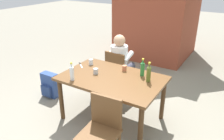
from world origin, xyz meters
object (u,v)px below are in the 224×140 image
object	(u,v)px
chair_far_left	(118,70)
cup_steel	(96,71)
bottle_clear	(72,72)
cup_glass	(91,62)
bottle_olive	(149,73)
table_knife	(81,65)
chair_near_right	(102,128)
person_in_white_shirt	(121,60)
dining_table	(112,82)
backpack_by_near_side	(50,85)
brick_kiosk	(159,2)
bottle_green	(142,68)
cup_terracotta	(124,68)

from	to	relation	value
chair_far_left	cup_steel	size ratio (longest dim) A/B	9.76
chair_far_left	cup_steel	world-z (taller)	chair_far_left
bottle_clear	cup_glass	xyz separation A→B (m)	(-0.12, 0.62, -0.07)
bottle_olive	cup_steel	xyz separation A→B (m)	(-0.81, -0.19, -0.09)
table_knife	chair_near_right	bearing A→B (deg)	-41.35
chair_far_left	person_in_white_shirt	distance (m)	0.20
chair_far_left	cup_steel	bearing A→B (deg)	-85.05
dining_table	cup_steel	size ratio (longest dim) A/B	17.40
cup_steel	table_knife	world-z (taller)	cup_steel
table_knife	backpack_by_near_side	xyz separation A→B (m)	(-0.68, -0.14, -0.53)
person_in_white_shirt	brick_kiosk	bearing A→B (deg)	95.24
cup_steel	table_knife	bearing A→B (deg)	160.10
bottle_clear	backpack_by_near_side	xyz separation A→B (m)	(-0.94, 0.37, -0.65)
chair_far_left	bottle_olive	xyz separation A→B (m)	(0.88, -0.64, 0.40)
chair_near_right	person_in_white_shirt	bearing A→B (deg)	111.99
cup_glass	backpack_by_near_side	distance (m)	1.04
dining_table	chair_far_left	size ratio (longest dim) A/B	1.78
chair_far_left	brick_kiosk	bearing A→B (deg)	94.89
person_in_white_shirt	bottle_olive	world-z (taller)	person_in_white_shirt
table_knife	brick_kiosk	distance (m)	3.33
backpack_by_near_side	person_in_white_shirt	bearing A→B (deg)	41.43
bottle_clear	dining_table	bearing A→B (deg)	40.19
bottle_clear	brick_kiosk	bearing A→B (deg)	91.83
bottle_green	bottle_olive	xyz separation A→B (m)	(0.16, -0.13, 0.01)
dining_table	bottle_green	world-z (taller)	bottle_green
person_in_white_shirt	backpack_by_near_side	size ratio (longest dim) A/B	2.47
chair_near_right	cup_steel	size ratio (longest dim) A/B	9.76
chair_near_right	bottle_green	size ratio (longest dim) A/B	3.09
bottle_olive	bottle_green	bearing A→B (deg)	139.57
cup_glass	brick_kiosk	distance (m)	3.21
chair_near_right	cup_glass	size ratio (longest dim) A/B	8.94
bottle_clear	table_knife	bearing A→B (deg)	116.86
bottle_olive	cup_steel	world-z (taller)	bottle_olive
dining_table	bottle_green	distance (m)	0.51
bottle_clear	cup_glass	world-z (taller)	bottle_clear
chair_near_right	cup_terracotta	world-z (taller)	chair_near_right
chair_far_left	chair_near_right	distance (m)	1.75
brick_kiosk	cup_terracotta	bearing A→B (deg)	-78.54
brick_kiosk	chair_far_left	bearing A→B (deg)	-85.11
table_knife	backpack_by_near_side	bearing A→B (deg)	-168.23
backpack_by_near_side	brick_kiosk	xyz separation A→B (m)	(0.82, 3.39, 1.25)
cup_steel	table_knife	distance (m)	0.46
dining_table	bottle_olive	distance (m)	0.59
chair_far_left	table_knife	bearing A→B (deg)	-118.16
dining_table	cup_steel	world-z (taller)	cup_steel
dining_table	cup_glass	size ratio (longest dim) A/B	15.94
bottle_green	dining_table	bearing A→B (deg)	-141.42
cup_terracotta	backpack_by_near_side	size ratio (longest dim) A/B	0.19
person_in_white_shirt	bottle_clear	distance (m)	1.32
person_in_white_shirt	cup_steel	size ratio (longest dim) A/B	13.23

